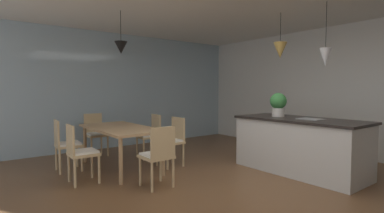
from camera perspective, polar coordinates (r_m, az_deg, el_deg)
The scene contains 15 objects.
ground_plane at distance 4.13m, azimuth 10.63°, elevation -16.50°, with size 10.00×8.40×0.04m, color brown.
wall_back_kitchen at distance 6.68m, azimuth 29.76°, elevation 2.68°, with size 10.00×0.12×2.70m, color white.
window_wall_left_glazing at distance 7.25m, azimuth -13.95°, elevation 3.05°, with size 0.06×8.40×2.70m, color #9EB7C6.
dining_table at distance 5.24m, azimuth -13.76°, elevation -4.67°, with size 1.78×0.88×0.72m.
chair_far_right at distance 5.31m, azimuth -3.86°, elevation -6.46°, with size 0.41×0.41×0.87m.
chair_far_left at distance 5.98m, azimuth -8.12°, elevation -5.37°, with size 0.43×0.43×0.87m.
chair_window_end at distance 6.43m, azimuth -18.31°, elevation -4.90°, with size 0.41×0.41×0.87m.
chair_near_left at distance 5.39m, azimuth -23.47°, elevation -6.59°, with size 0.43×0.43×0.87m.
chair_kitchen_end at distance 4.17m, azimuth -6.61°, elevation -9.21°, with size 0.40×0.40×0.87m.
chair_near_right at distance 4.62m, azimuth -21.01°, elevation -8.15°, with size 0.41×0.41×0.87m.
kitchen_island at distance 5.20m, azimuth 20.19°, elevation -7.01°, with size 2.10×0.92×0.91m.
pendant_over_table at distance 5.17m, azimuth -13.68°, elevation 11.10°, with size 0.22×0.22×0.72m.
pendant_over_island_main at distance 5.39m, azimuth 16.82°, elevation 10.46°, with size 0.23×0.23×0.78m.
pendant_over_island_aux at distance 4.94m, azimuth 24.58°, elevation 8.77°, with size 0.17×0.17×0.97m.
potted_plant_on_island at distance 5.36m, azimuth 16.47°, elevation 0.55°, with size 0.29×0.29×0.42m.
Camera 1 is at (2.58, -2.91, 1.38)m, focal length 27.34 mm.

